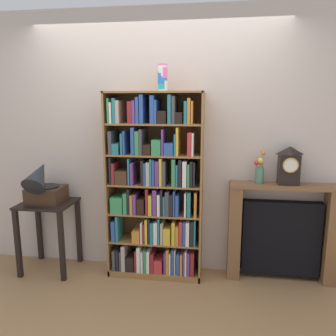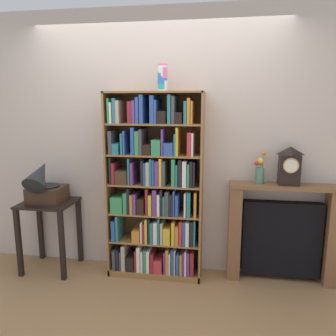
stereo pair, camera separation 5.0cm
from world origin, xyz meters
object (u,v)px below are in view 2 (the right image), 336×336
Objects in this scene: flower_vase at (260,172)px; fireplace_mantel at (282,233)px; bookshelf at (155,194)px; mantel_clock at (289,166)px; cup_stack at (162,78)px; gramophone at (44,185)px; side_table_left at (49,220)px.

fireplace_mantel is at bearing 3.43° from flower_vase.
mantel_clock is (1.26, 0.06, 0.31)m from bookshelf.
cup_stack reaches higher than gramophone.
mantel_clock is at bearing -39.02° from fireplace_mantel.
cup_stack is 0.33× the size of side_table_left.
cup_stack is 0.68× the size of mantel_clock.
gramophone is at bearing -175.05° from cup_stack.
flower_vase is at bearing 5.12° from gramophone.
mantel_clock reaches higher than flower_vase.
side_table_left is 2.44× the size of flower_vase.
gramophone is 0.48× the size of fireplace_mantel.
cup_stack is at bearing 4.95° from gramophone.
side_table_left is at bearing -176.49° from bookshelf.
gramophone is (-1.19, -0.10, -1.03)m from cup_stack.
fireplace_mantel is (1.16, 0.10, -1.48)m from cup_stack.
side_table_left is 0.72× the size of fireplace_mantel.
cup_stack is 0.49× the size of gramophone.
fireplace_mantel is (2.35, 0.20, -0.44)m from gramophone.
cup_stack is 1.86m from side_table_left.
cup_stack reaches higher than side_table_left.
fireplace_mantel reaches higher than side_table_left.
cup_stack is 1.58m from gramophone.
side_table_left is at bearing 90.00° from gramophone.
flower_vase is (2.11, 0.13, 0.56)m from side_table_left.
fireplace_mantel is (1.24, 0.08, -0.37)m from bookshelf.
gramophone is (-0.00, -0.06, 0.39)m from side_table_left.
gramophone is (-1.11, -0.12, 0.08)m from bookshelf.
side_table_left is at bearing -176.93° from mantel_clock.
gramophone is 2.40m from mantel_clock.
side_table_left is (-1.11, -0.07, -0.31)m from bookshelf.
bookshelf is 1.30m from mantel_clock.
fireplace_mantel is 0.66m from flower_vase.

